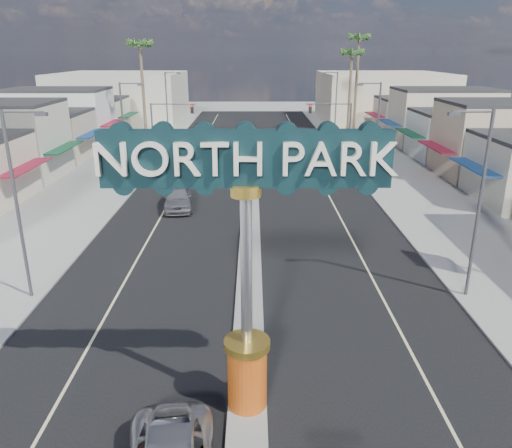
{
  "coord_description": "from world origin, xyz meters",
  "views": [
    {
      "loc": [
        0.21,
        -11.84,
        11.36
      ],
      "look_at": [
        0.34,
        10.18,
        3.72
      ],
      "focal_mm": 35.0,
      "sensor_mm": 36.0,
      "label": 1
    }
  ],
  "objects_px": {
    "gateway_sign": "(246,244)",
    "streetlight_l_near": "(19,198)",
    "streetlight_l_mid": "(126,131)",
    "palm_left_far": "(140,50)",
    "car_parked_right": "(317,172)",
    "traffic_signal_left": "(168,119)",
    "palm_right_far": "(359,44)",
    "traffic_signal_right": "(334,119)",
    "streetlight_r_far": "(335,104)",
    "palm_right_mid": "(352,58)",
    "car_parked_left": "(178,198)",
    "streetlight_r_mid": "(375,131)",
    "streetlight_r_near": "(477,197)",
    "streetlight_l_far": "(168,105)"
  },
  "relations": [
    {
      "from": "gateway_sign",
      "to": "streetlight_l_near",
      "type": "bearing_deg",
      "value": 142.45
    },
    {
      "from": "streetlight_l_near",
      "to": "streetlight_l_mid",
      "type": "height_order",
      "value": "same"
    },
    {
      "from": "palm_left_far",
      "to": "car_parked_right",
      "type": "height_order",
      "value": "palm_left_far"
    },
    {
      "from": "traffic_signal_left",
      "to": "palm_right_far",
      "type": "distance_m",
      "value": 31.22
    },
    {
      "from": "traffic_signal_right",
      "to": "streetlight_l_near",
      "type": "height_order",
      "value": "streetlight_l_near"
    },
    {
      "from": "streetlight_l_near",
      "to": "streetlight_r_far",
      "type": "xyz_separation_m",
      "value": [
        20.87,
        42.0,
        0.0
      ]
    },
    {
      "from": "palm_left_far",
      "to": "palm_right_mid",
      "type": "distance_m",
      "value": 26.7
    },
    {
      "from": "streetlight_l_near",
      "to": "car_parked_left",
      "type": "height_order",
      "value": "streetlight_l_near"
    },
    {
      "from": "traffic_signal_right",
      "to": "streetlight_r_far",
      "type": "distance_m",
      "value": 8.14
    },
    {
      "from": "gateway_sign",
      "to": "traffic_signal_right",
      "type": "relative_size",
      "value": 1.53
    },
    {
      "from": "streetlight_r_far",
      "to": "gateway_sign",
      "type": "bearing_deg",
      "value": -101.78
    },
    {
      "from": "traffic_signal_left",
      "to": "palm_left_far",
      "type": "distance_m",
      "value": 10.14
    },
    {
      "from": "traffic_signal_left",
      "to": "palm_right_far",
      "type": "bearing_deg",
      "value": 36.67
    },
    {
      "from": "gateway_sign",
      "to": "traffic_signal_left",
      "type": "height_order",
      "value": "gateway_sign"
    },
    {
      "from": "traffic_signal_left",
      "to": "traffic_signal_right",
      "type": "xyz_separation_m",
      "value": [
        18.37,
        0.0,
        0.0
      ]
    },
    {
      "from": "car_parked_right",
      "to": "palm_right_far",
      "type": "bearing_deg",
      "value": 78.52
    },
    {
      "from": "streetlight_r_mid",
      "to": "palm_right_mid",
      "type": "height_order",
      "value": "palm_right_mid"
    },
    {
      "from": "streetlight_r_near",
      "to": "streetlight_l_far",
      "type": "bearing_deg",
      "value": 116.42
    },
    {
      "from": "streetlight_l_mid",
      "to": "streetlight_r_far",
      "type": "distance_m",
      "value": 30.32
    },
    {
      "from": "traffic_signal_left",
      "to": "traffic_signal_right",
      "type": "bearing_deg",
      "value": 0.0
    },
    {
      "from": "streetlight_l_mid",
      "to": "car_parked_right",
      "type": "relative_size",
      "value": 1.9
    },
    {
      "from": "traffic_signal_right",
      "to": "car_parked_right",
      "type": "bearing_deg",
      "value": -105.97
    },
    {
      "from": "car_parked_left",
      "to": "streetlight_r_mid",
      "type": "bearing_deg",
      "value": 11.98
    },
    {
      "from": "palm_right_far",
      "to": "car_parked_right",
      "type": "bearing_deg",
      "value": -107.18
    },
    {
      "from": "car_parked_right",
      "to": "gateway_sign",
      "type": "bearing_deg",
      "value": -95.36
    },
    {
      "from": "streetlight_l_mid",
      "to": "car_parked_right",
      "type": "distance_m",
      "value": 17.41
    },
    {
      "from": "traffic_signal_left",
      "to": "car_parked_right",
      "type": "xyz_separation_m",
      "value": [
        15.31,
        -10.71,
        -3.49
      ]
    },
    {
      "from": "streetlight_r_near",
      "to": "car_parked_right",
      "type": "xyz_separation_m",
      "value": [
        -4.31,
        23.29,
        -4.29
      ]
    },
    {
      "from": "streetlight_l_near",
      "to": "streetlight_l_far",
      "type": "bearing_deg",
      "value": 90.0
    },
    {
      "from": "traffic_signal_left",
      "to": "car_parked_left",
      "type": "relative_size",
      "value": 1.18
    },
    {
      "from": "palm_right_far",
      "to": "car_parked_left",
      "type": "height_order",
      "value": "palm_right_far"
    },
    {
      "from": "streetlight_r_near",
      "to": "traffic_signal_right",
      "type": "bearing_deg",
      "value": 92.1
    },
    {
      "from": "streetlight_l_near",
      "to": "palm_right_far",
      "type": "xyz_separation_m",
      "value": [
        25.43,
        52.0,
        7.32
      ]
    },
    {
      "from": "streetlight_l_mid",
      "to": "palm_right_mid",
      "type": "bearing_deg",
      "value": 47.97
    },
    {
      "from": "streetlight_r_far",
      "to": "palm_right_far",
      "type": "distance_m",
      "value": 13.21
    },
    {
      "from": "palm_right_mid",
      "to": "streetlight_l_far",
      "type": "bearing_deg",
      "value": -170.31
    },
    {
      "from": "gateway_sign",
      "to": "streetlight_l_near",
      "type": "distance_m",
      "value": 13.19
    },
    {
      "from": "traffic_signal_left",
      "to": "streetlight_l_mid",
      "type": "height_order",
      "value": "streetlight_l_mid"
    },
    {
      "from": "streetlight_l_near",
      "to": "streetlight_l_mid",
      "type": "bearing_deg",
      "value": 90.0
    },
    {
      "from": "palm_right_far",
      "to": "car_parked_right",
      "type": "xyz_separation_m",
      "value": [
        -8.88,
        -28.71,
        -11.61
      ]
    },
    {
      "from": "palm_left_far",
      "to": "palm_right_far",
      "type": "xyz_separation_m",
      "value": [
        28.0,
        12.0,
        0.89
      ]
    },
    {
      "from": "palm_left_far",
      "to": "palm_right_mid",
      "type": "height_order",
      "value": "palm_left_far"
    },
    {
      "from": "gateway_sign",
      "to": "streetlight_l_mid",
      "type": "xyz_separation_m",
      "value": [
        -10.43,
        28.02,
        -0.86
      ]
    },
    {
      "from": "streetlight_r_near",
      "to": "palm_left_far",
      "type": "relative_size",
      "value": 0.69
    },
    {
      "from": "streetlight_r_near",
      "to": "streetlight_r_mid",
      "type": "distance_m",
      "value": 20.0
    },
    {
      "from": "palm_right_mid",
      "to": "car_parked_right",
      "type": "relative_size",
      "value": 2.56
    },
    {
      "from": "streetlight_l_near",
      "to": "streetlight_r_near",
      "type": "height_order",
      "value": "same"
    },
    {
      "from": "traffic_signal_right",
      "to": "streetlight_r_mid",
      "type": "height_order",
      "value": "streetlight_r_mid"
    },
    {
      "from": "streetlight_l_far",
      "to": "car_parked_right",
      "type": "bearing_deg",
      "value": -48.5
    },
    {
      "from": "gateway_sign",
      "to": "streetlight_l_far",
      "type": "distance_m",
      "value": 51.1
    }
  ]
}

